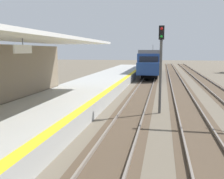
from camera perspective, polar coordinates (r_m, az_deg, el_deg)
The scene contains 5 objects.
station_platform at distance 16.45m, azimuth -11.28°, elevation -3.40°, with size 5.00×80.00×0.91m.
track_pair_nearest_platform at distance 19.33m, azimuth 5.54°, elevation -2.74°, with size 2.34×120.00×0.16m.
track_pair_middle at distance 19.33m, azimuth 15.64°, elevation -3.02°, with size 2.34×120.00×0.16m.
approaching_train at distance 41.70m, azimuth 8.56°, elevation 6.09°, with size 2.93×19.60×4.76m.
rail_signal_post at distance 15.95m, azimuth 10.49°, elevation 6.20°, with size 0.32×0.34×5.20m.
Camera 1 is at (3.64, 1.10, 3.75)m, focal length 42.35 mm.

